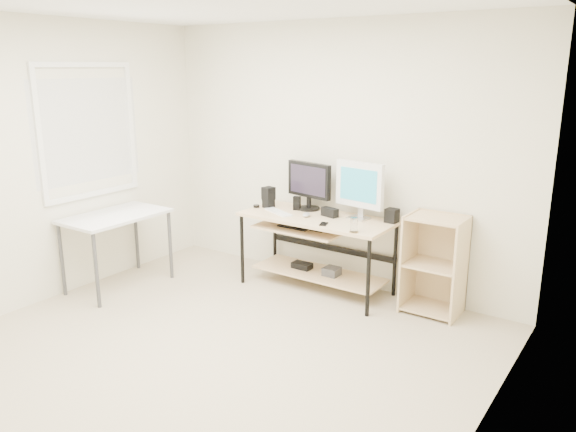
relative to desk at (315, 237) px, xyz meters
The scene contains 16 objects.
room 1.80m from the desk, 93.95° to the right, with size 4.01×4.01×2.62m.
desk is the anchor object (origin of this frame).
side_table 1.97m from the desk, 147.35° to the right, with size 0.60×1.00×0.75m.
shelf_unit 1.19m from the desk, ahead, with size 0.50×0.40×0.90m.
black_monitor 0.55m from the desk, 135.34° to the left, with size 0.53×0.22×0.48m.
white_imac 0.68m from the desk, 20.54° to the left, with size 0.52×0.16×0.55m.
keyboard 0.44m from the desk, 164.89° to the right, with size 0.38×0.11×0.01m, color silver.
mouse 0.25m from the desk, 130.21° to the right, with size 0.07×0.12×0.04m, color #AFAFB4.
center_speaker 0.29m from the desk, 27.45° to the left, with size 0.17×0.08×0.09m, color black.
speaker_left 0.66m from the desk, behind, with size 0.13×0.13×0.21m.
speaker_right 0.79m from the desk, 16.47° to the left, with size 0.11×0.11×0.13m, color black.
audio_controller 0.41m from the desk, 160.40° to the left, with size 0.07×0.04×0.14m, color black.
volume_puck 0.72m from the desk, behind, with size 0.06×0.06×0.03m, color black.
smartphone 0.38m from the desk, 43.04° to the right, with size 0.06×0.12×0.01m, color black.
coaster 0.67m from the desk, 25.93° to the right, with size 0.08×0.08×0.01m, color olive.
drinking_glass 0.70m from the desk, 25.93° to the right, with size 0.06×0.06×0.13m, color white.
Camera 1 is at (2.73, -2.84, 2.16)m, focal length 35.00 mm.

